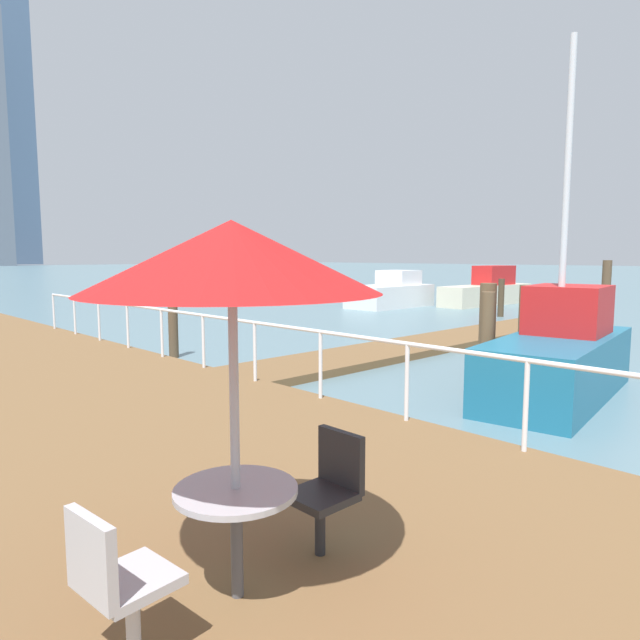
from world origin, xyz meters
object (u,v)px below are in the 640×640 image
object	(u,v)px
moored_boat_1	(560,356)
patio_umbrella	(232,258)
moored_boat_0	(488,291)
cafe_chair_0	(330,483)
cafe_chair_1	(114,575)
moored_boat_3	(391,293)
cafe_table_round	(236,499)

from	to	relation	value
moored_boat_1	patio_umbrella	distance (m)	8.65
moored_boat_0	moored_boat_1	bearing A→B (deg)	-147.01
moored_boat_1	patio_umbrella	size ratio (longest dim) A/B	2.64
moored_boat_0	cafe_chair_0	bearing A→B (deg)	-152.96
patio_umbrella	cafe_chair_1	bearing A→B (deg)	-175.11
moored_boat_1	moored_boat_0	bearing A→B (deg)	32.99
patio_umbrella	cafe_chair_1	size ratio (longest dim) A/B	2.71
moored_boat_0	moored_boat_3	xyz separation A→B (m)	(-4.89, 2.70, -0.04)
moored_boat_0	moored_boat_1	world-z (taller)	moored_boat_1
patio_umbrella	cafe_chair_0	distance (m)	1.88
patio_umbrella	cafe_chair_1	distance (m)	1.88
cafe_table_round	patio_umbrella	size ratio (longest dim) A/B	0.33
moored_boat_0	patio_umbrella	xyz separation A→B (m)	(-25.50, -12.58, 1.85)
moored_boat_3	cafe_chair_1	bearing A→B (deg)	-144.41
moored_boat_0	cafe_chair_0	world-z (taller)	moored_boat_0
moored_boat_0	cafe_chair_1	distance (m)	29.22
moored_boat_3	cafe_chair_1	distance (m)	26.37
cafe_chair_0	cafe_table_round	bearing A→B (deg)	179.67
moored_boat_3	cafe_chair_0	size ratio (longest dim) A/B	5.30
moored_boat_1	cafe_chair_0	xyz separation A→B (m)	(-7.48, -1.44, 0.16)
moored_boat_0	moored_boat_1	xyz separation A→B (m)	(-17.17, -11.15, 0.01)
moored_boat_0	moored_boat_3	world-z (taller)	moored_boat_0
cafe_chair_0	moored_boat_3	bearing A→B (deg)	37.72
moored_boat_0	moored_boat_3	size ratio (longest dim) A/B	1.42
moored_boat_1	moored_boat_3	xyz separation A→B (m)	(12.28, 13.84, -0.06)
moored_boat_0	patio_umbrella	bearing A→B (deg)	-153.74
cafe_table_round	patio_umbrella	bearing A→B (deg)	90.00
moored_boat_3	cafe_chair_0	distance (m)	24.97
cafe_chair_0	cafe_chair_1	bearing A→B (deg)	-177.72
moored_boat_1	cafe_table_round	distance (m)	8.45
moored_boat_0	moored_boat_1	size ratio (longest dim) A/B	1.05
moored_boat_1	cafe_chair_1	size ratio (longest dim) A/B	7.16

